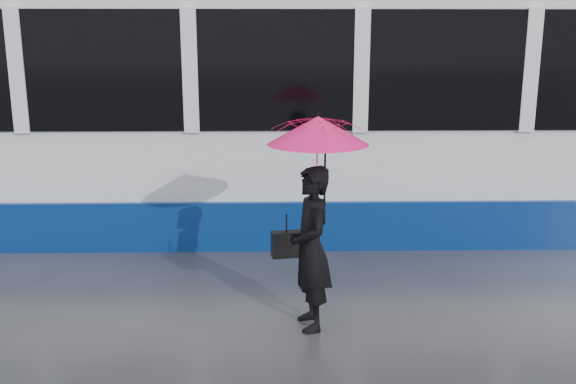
{
  "coord_description": "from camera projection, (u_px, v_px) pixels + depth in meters",
  "views": [
    {
      "loc": [
        0.84,
        -6.33,
        2.57
      ],
      "look_at": [
        0.97,
        -0.2,
        1.1
      ],
      "focal_mm": 40.0,
      "sensor_mm": 36.0,
      "label": 1
    }
  ],
  "objects": [
    {
      "name": "ground",
      "position": [
        195.0,
        290.0,
        6.74
      ],
      "size": [
        90.0,
        90.0,
        0.0
      ],
      "primitive_type": "plane",
      "color": "#29292D",
      "rests_on": "ground"
    },
    {
      "name": "rails",
      "position": [
        216.0,
        222.0,
        9.16
      ],
      "size": [
        34.0,
        1.51,
        0.02
      ],
      "color": "#3F3D38",
      "rests_on": "ground"
    },
    {
      "name": "woman",
      "position": [
        311.0,
        249.0,
        5.71
      ],
      "size": [
        0.45,
        0.6,
        1.49
      ],
      "primitive_type": "imported",
      "rotation": [
        0.0,
        0.0,
        -1.38
      ],
      "color": "black",
      "rests_on": "ground"
    },
    {
      "name": "umbrella",
      "position": [
        318.0,
        150.0,
        5.51
      ],
      "size": [
        1.03,
        1.03,
        1.01
      ],
      "rotation": [
        0.0,
        0.0,
        0.19
      ],
      "color": "#FF1573",
      "rests_on": "ground"
    },
    {
      "name": "handbag",
      "position": [
        286.0,
        244.0,
        5.72
      ],
      "size": [
        0.28,
        0.16,
        0.41
      ],
      "rotation": [
        0.0,
        0.0,
        0.19
      ],
      "color": "black",
      "rests_on": "ground"
    }
  ]
}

